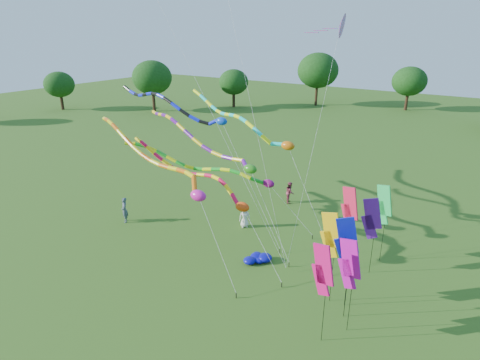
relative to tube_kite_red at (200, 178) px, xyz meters
The scene contains 21 objects.
ground 7.20m from the tube_kite_red, 48.29° to the right, with size 160.00×160.00×0.00m, color #255015.
tree_ring 4.34m from the tube_kite_red, 64.47° to the right, with size 121.32×116.62×9.28m.
tube_kite_red is the anchor object (origin of this frame).
tube_kite_orange 3.05m from the tube_kite_red, 158.30° to the right, with size 15.57×5.29×7.53m.
tube_kite_purple 3.67m from the tube_kite_red, 124.25° to the left, with size 15.31×5.18×7.65m.
tube_kite_blue 5.23m from the tube_kite_red, 150.61° to the left, with size 14.07×1.58×9.64m.
tube_kite_cyan 7.05m from the tube_kite_red, 98.42° to the left, with size 14.93×5.72×8.59m.
tube_kite_green 2.24m from the tube_kite_red, 104.61° to the left, with size 12.59×3.97×6.24m.
delta_kite_high_c 12.38m from the tube_kite_red, 46.63° to the left, with size 3.02×7.40×14.51m.
banner_pole_red 9.16m from the tube_kite_red, 10.08° to the left, with size 1.12×0.45×5.26m.
banner_pole_green 11.02m from the tube_kite_red, 21.75° to the left, with size 1.13×0.44×4.82m.
banner_pole_orange 9.24m from the tube_kite_red, ahead, with size 1.16×0.09×4.96m.
banner_pole_blue_a 9.99m from the tube_kite_red, ahead, with size 1.16×0.23×4.68m.
banner_pole_violet 10.37m from the tube_kite_red, 12.70° to the left, with size 1.13×0.42×4.64m.
banner_pole_blue_b 10.40m from the tube_kite_red, 12.13° to the right, with size 1.09×0.55×5.35m.
banner_pole_magenta_a 10.73m from the tube_kite_red, 22.71° to the right, with size 1.15×0.35×4.81m.
banner_pole_magenta_b 11.03m from the tube_kite_red, 15.20° to the right, with size 1.16×0.28×4.69m.
blue_nylon_heap 6.04m from the tube_kite_red, ahead, with size 1.07×1.36×0.47m.
person_a 4.94m from the tube_kite_red, 67.85° to the left, with size 0.76×0.49×1.56m, color silver.
person_b 7.26m from the tube_kite_red, behind, with size 0.67×0.44×1.84m, color #404D59.
person_c 9.62m from the tube_kite_red, 77.27° to the left, with size 0.83×0.65×1.71m, color #883144.
Camera 1 is at (11.11, -13.81, 13.09)m, focal length 30.00 mm.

